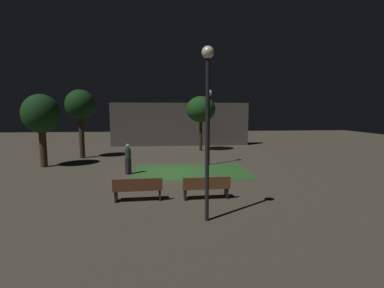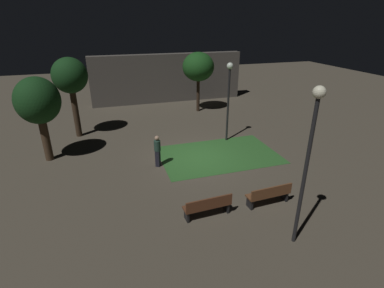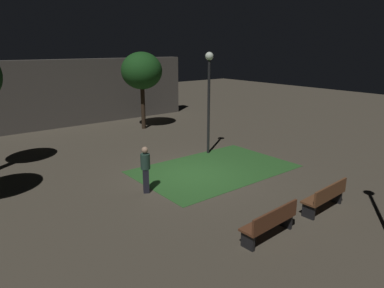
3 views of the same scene
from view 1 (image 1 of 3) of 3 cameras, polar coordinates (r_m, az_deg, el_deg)
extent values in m
plane|color=#4C4438|center=(15.45, -4.38, -5.70)|extent=(60.00, 60.00, 0.00)
cube|color=#2D6028|center=(15.51, -0.13, -5.62)|extent=(6.25, 4.07, 0.01)
cube|color=brown|center=(10.77, -10.90, -8.91)|extent=(1.82, 0.58, 0.06)
cube|color=brown|center=(10.51, -10.98, -8.01)|extent=(1.80, 0.16, 0.40)
cube|color=black|center=(10.91, -15.14, -10.14)|extent=(0.10, 0.39, 0.42)
cube|color=black|center=(10.83, -6.58, -10.06)|extent=(0.10, 0.39, 0.42)
cube|color=brown|center=(10.82, 2.83, -8.72)|extent=(1.82, 0.57, 0.06)
cube|color=brown|center=(10.56, 3.06, -7.82)|extent=(1.80, 0.15, 0.40)
cube|color=black|center=(10.77, -1.43, -10.12)|extent=(0.10, 0.39, 0.42)
cube|color=black|center=(11.06, 6.95, -9.71)|extent=(0.10, 0.39, 0.42)
cylinder|color=#2D2116|center=(23.41, 1.81, 2.04)|extent=(0.25, 0.25, 2.78)
ellipsoid|color=#194719|center=(23.33, 1.83, 7.05)|extent=(2.38, 2.38, 2.15)
cylinder|color=#38281C|center=(21.22, -21.49, 1.63)|extent=(0.36, 0.36, 3.20)
ellipsoid|color=#143816|center=(21.15, -21.74, 7.45)|extent=(2.02, 2.02, 2.06)
cylinder|color=#423021|center=(18.81, -27.99, -0.26)|extent=(0.40, 0.40, 2.57)
ellipsoid|color=#143816|center=(18.69, -28.32, 5.43)|extent=(2.12, 2.12, 2.28)
cylinder|color=black|center=(8.32, 3.11, 0.44)|extent=(0.12, 0.12, 4.85)
sphere|color=#F2EDCC|center=(8.43, 3.23, 18.09)|extent=(0.36, 0.36, 0.36)
cylinder|color=black|center=(17.13, 3.46, 2.72)|extent=(0.12, 0.12, 4.24)
sphere|color=white|center=(17.12, 3.52, 10.32)|extent=(0.36, 0.36, 0.36)
cube|color=black|center=(15.23, -12.80, -4.43)|extent=(0.31, 0.34, 0.84)
cylinder|color=#233D33|center=(15.11, -12.87, -1.90)|extent=(0.32, 0.32, 0.52)
sphere|color=tan|center=(15.06, -12.91, -0.39)|extent=(0.22, 0.22, 0.22)
cube|color=#4C4742|center=(26.84, -2.38, 4.01)|extent=(13.00, 0.80, 4.06)
camera|label=2|loc=(5.83, -76.31, 38.19)|focal=27.34mm
camera|label=3|loc=(9.36, -62.02, 12.17)|focal=32.54mm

